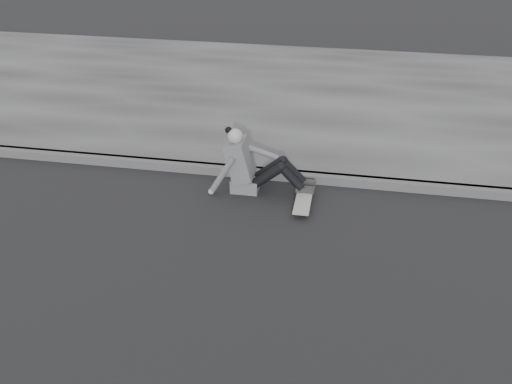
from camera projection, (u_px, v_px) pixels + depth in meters
ground at (242, 302)px, 5.67m from camera, size 80.00×80.00×0.00m
curb at (279, 175)px, 7.83m from camera, size 24.00×0.16×0.12m
sidewalk at (302, 97)px, 10.40m from camera, size 24.00×6.00×0.12m
skateboard at (304, 199)px, 7.25m from camera, size 0.20×0.78×0.09m
seated_woman at (250, 165)px, 7.42m from camera, size 1.38×0.46×0.88m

